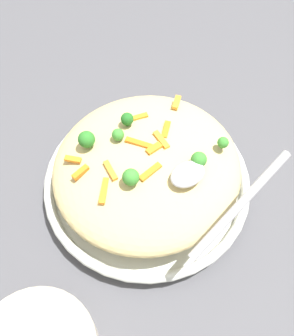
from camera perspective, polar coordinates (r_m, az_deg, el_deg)
ground_plane at (r=0.63m, az=0.00°, el=-3.09°), size 2.40×2.40×0.00m
serving_bowl at (r=0.61m, az=0.00°, el=-2.21°), size 0.36×0.36×0.04m
pasta_mound at (r=0.57m, az=0.00°, el=0.27°), size 0.31×0.30×0.08m
carrot_piece_0 at (r=0.55m, az=2.35°, el=4.61°), size 0.01×0.04×0.01m
carrot_piece_1 at (r=0.56m, az=3.13°, el=6.29°), size 0.03×0.03×0.01m
carrot_piece_2 at (r=0.52m, az=0.56°, el=-0.66°), size 0.04×0.01×0.01m
carrot_piece_3 at (r=0.55m, az=-12.10°, el=1.41°), size 0.02×0.02×0.01m
carrot_piece_4 at (r=0.54m, az=-1.25°, el=4.12°), size 0.03×0.04×0.01m
carrot_piece_5 at (r=0.52m, az=-6.03°, el=-0.42°), size 0.01×0.04×0.01m
carrot_piece_6 at (r=0.61m, az=4.89°, el=10.73°), size 0.03×0.03×0.01m
carrot_piece_7 at (r=0.54m, az=1.36°, el=2.96°), size 0.03×0.01×0.01m
carrot_piece_8 at (r=0.53m, az=-10.89°, el=-0.70°), size 0.03×0.01×0.01m
carrot_piece_9 at (r=0.51m, az=-7.10°, el=-3.75°), size 0.03×0.04×0.01m
carrot_piece_10 at (r=0.58m, az=-1.32°, el=8.37°), size 0.03×0.02×0.01m
broccoli_floret_0 at (r=0.55m, az=12.40°, el=4.10°), size 0.02×0.02×0.02m
broccoli_floret_1 at (r=0.50m, az=-2.67°, el=-1.53°), size 0.03×0.03×0.03m
broccoli_floret_2 at (r=0.55m, az=-4.79°, el=5.48°), size 0.02×0.02×0.02m
broccoli_floret_3 at (r=0.55m, az=-9.91°, el=4.64°), size 0.03×0.03×0.03m
broccoli_floret_4 at (r=0.52m, az=8.53°, el=1.36°), size 0.02×0.02×0.03m
broccoli_floret_5 at (r=0.56m, az=-3.28°, el=8.02°), size 0.02×0.02×0.03m
serving_spoon at (r=0.49m, az=9.83°, el=-2.86°), size 0.18×0.13×0.07m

